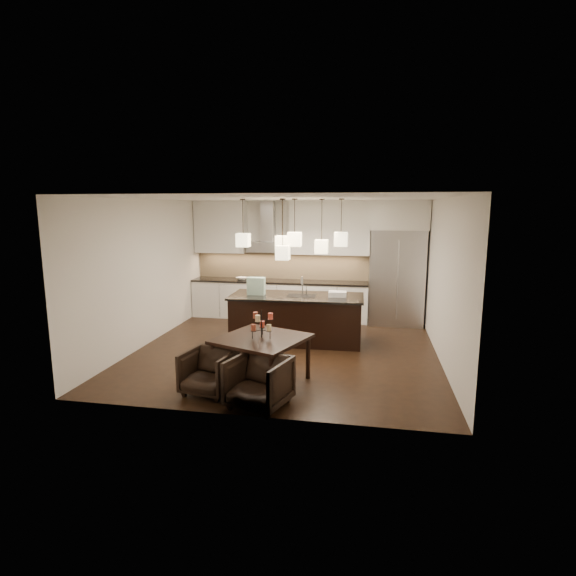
% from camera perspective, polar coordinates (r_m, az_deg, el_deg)
% --- Properties ---
extents(floor, '(5.50, 5.50, 0.02)m').
position_cam_1_polar(floor, '(8.50, -0.25, -7.96)').
color(floor, black).
rests_on(floor, ground).
extents(ceiling, '(5.50, 5.50, 0.02)m').
position_cam_1_polar(ceiling, '(8.08, -0.26, 11.41)').
color(ceiling, white).
rests_on(ceiling, wall_back).
extents(wall_back, '(5.50, 0.02, 2.80)m').
position_cam_1_polar(wall_back, '(10.87, 2.46, 3.63)').
color(wall_back, silver).
rests_on(wall_back, ground).
extents(wall_front, '(5.50, 0.02, 2.80)m').
position_cam_1_polar(wall_front, '(5.53, -5.59, -2.76)').
color(wall_front, silver).
rests_on(wall_front, ground).
extents(wall_left, '(0.02, 5.50, 2.80)m').
position_cam_1_polar(wall_left, '(9.10, -17.61, 1.89)').
color(wall_left, silver).
rests_on(wall_left, ground).
extents(wall_right, '(0.02, 5.50, 2.80)m').
position_cam_1_polar(wall_right, '(8.13, 19.23, 0.87)').
color(wall_right, silver).
rests_on(wall_right, ground).
extents(refrigerator, '(1.20, 0.72, 2.15)m').
position_cam_1_polar(refrigerator, '(10.45, 13.62, 1.29)').
color(refrigerator, '#B7B7BA').
rests_on(refrigerator, floor).
extents(fridge_panel, '(1.26, 0.72, 0.65)m').
position_cam_1_polar(fridge_panel, '(10.34, 13.95, 8.98)').
color(fridge_panel, silver).
rests_on(fridge_panel, refrigerator).
extents(lower_cabinets, '(4.21, 0.62, 0.88)m').
position_cam_1_polar(lower_cabinets, '(10.81, -1.11, -1.55)').
color(lower_cabinets, silver).
rests_on(lower_cabinets, floor).
extents(countertop, '(4.21, 0.66, 0.04)m').
position_cam_1_polar(countertop, '(10.73, -1.12, 0.85)').
color(countertop, black).
rests_on(countertop, lower_cabinets).
extents(backsplash, '(4.21, 0.02, 0.63)m').
position_cam_1_polar(backsplash, '(10.97, -0.81, 2.83)').
color(backsplash, tan).
rests_on(backsplash, countertop).
extents(upper_cab_left, '(1.25, 0.35, 1.25)m').
position_cam_1_polar(upper_cab_left, '(11.12, -8.54, 7.68)').
color(upper_cab_left, silver).
rests_on(upper_cab_left, wall_back).
extents(upper_cab_right, '(1.85, 0.35, 1.25)m').
position_cam_1_polar(upper_cab_right, '(10.56, 5.34, 7.63)').
color(upper_cab_right, silver).
rests_on(upper_cab_right, wall_back).
extents(hood_canopy, '(0.90, 0.52, 0.24)m').
position_cam_1_polar(hood_canopy, '(10.74, -2.65, 5.26)').
color(hood_canopy, '#B7B7BA').
rests_on(hood_canopy, wall_back).
extents(hood_chimney, '(0.30, 0.28, 0.96)m').
position_cam_1_polar(hood_chimney, '(10.81, -2.55, 8.48)').
color(hood_chimney, '#B7B7BA').
rests_on(hood_chimney, hood_canopy).
extents(fruit_bowl, '(0.34, 0.34, 0.06)m').
position_cam_1_polar(fruit_bowl, '(10.89, -5.87, 1.22)').
color(fruit_bowl, silver).
rests_on(fruit_bowl, countertop).
extents(island_body, '(2.55, 1.07, 0.89)m').
position_cam_1_polar(island_body, '(8.95, 1.10, -4.00)').
color(island_body, black).
rests_on(island_body, floor).
extents(island_top, '(2.64, 1.16, 0.04)m').
position_cam_1_polar(island_top, '(8.85, 1.11, -1.07)').
color(island_top, black).
rests_on(island_top, island_body).
extents(faucet, '(0.11, 0.25, 0.38)m').
position_cam_1_polar(faucet, '(8.89, 1.85, 0.37)').
color(faucet, silver).
rests_on(faucet, island_top).
extents(tote_bag, '(0.35, 0.19, 0.34)m').
position_cam_1_polar(tote_bag, '(8.92, -4.06, 0.25)').
color(tote_bag, '#2B693F').
rests_on(tote_bag, island_top).
extents(food_container, '(0.35, 0.25, 0.10)m').
position_cam_1_polar(food_container, '(8.77, 6.31, -0.77)').
color(food_container, silver).
rests_on(food_container, island_top).
extents(dining_table, '(1.54, 1.54, 0.71)m').
position_cam_1_polar(dining_table, '(6.90, -3.34, -9.12)').
color(dining_table, black).
rests_on(dining_table, floor).
extents(candelabra, '(0.44, 0.44, 0.42)m').
position_cam_1_polar(candelabra, '(6.73, -3.39, -4.56)').
color(candelabra, black).
rests_on(candelabra, dining_table).
extents(candle_a, '(0.09, 0.09, 0.10)m').
position_cam_1_polar(candle_a, '(6.67, -2.44, -5.05)').
color(candle_a, beige).
rests_on(candle_a, candelabra).
extents(candle_b, '(0.09, 0.09, 0.10)m').
position_cam_1_polar(candle_b, '(6.87, -3.30, -4.60)').
color(candle_b, '#D84735').
rests_on(candle_b, candelabra).
extents(candle_c, '(0.09, 0.09, 0.10)m').
position_cam_1_polar(candle_c, '(6.69, -4.41, -5.02)').
color(candle_c, '#983F2B').
rests_on(candle_c, candelabra).
extents(candle_d, '(0.09, 0.09, 0.10)m').
position_cam_1_polar(candle_d, '(6.72, -2.24, -3.60)').
color(candle_d, '#D84735').
rests_on(candle_d, candelabra).
extents(candle_e, '(0.09, 0.09, 0.10)m').
position_cam_1_polar(candle_e, '(6.79, -4.17, -3.47)').
color(candle_e, '#983F2B').
rests_on(candle_e, candelabra).
extents(candle_f, '(0.09, 0.09, 0.10)m').
position_cam_1_polar(candle_f, '(6.60, -3.87, -3.87)').
color(candle_f, beige).
rests_on(candle_f, candelabra).
extents(armchair_left, '(0.79, 0.81, 0.63)m').
position_cam_1_polar(armchair_left, '(6.63, -9.99, -10.43)').
color(armchair_left, black).
rests_on(armchair_left, floor).
extents(armchair_right, '(0.92, 0.93, 0.68)m').
position_cam_1_polar(armchair_right, '(6.12, -3.71, -11.85)').
color(armchair_right, black).
rests_on(armchair_right, floor).
extents(pendant_a, '(0.24, 0.24, 0.26)m').
position_cam_1_polar(pendant_a, '(8.84, -5.71, 6.07)').
color(pendant_a, beige).
rests_on(pendant_a, ceiling).
extents(pendant_b, '(0.24, 0.24, 0.26)m').
position_cam_1_polar(pendant_b, '(8.81, -0.74, 5.80)').
color(pendant_b, beige).
rests_on(pendant_b, ceiling).
extents(pendant_c, '(0.24, 0.24, 0.26)m').
position_cam_1_polar(pendant_c, '(8.45, 0.84, 6.20)').
color(pendant_c, beige).
rests_on(pendant_c, ceiling).
extents(pendant_d, '(0.24, 0.24, 0.26)m').
position_cam_1_polar(pendant_d, '(8.67, 4.27, 5.26)').
color(pendant_d, beige).
rests_on(pendant_d, ceiling).
extents(pendant_e, '(0.24, 0.24, 0.26)m').
position_cam_1_polar(pendant_e, '(8.44, 6.73, 6.16)').
color(pendant_e, beige).
rests_on(pendant_e, ceiling).
extents(pendant_f, '(0.24, 0.24, 0.26)m').
position_cam_1_polar(pendant_f, '(8.31, -0.67, 4.50)').
color(pendant_f, beige).
rests_on(pendant_f, ceiling).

